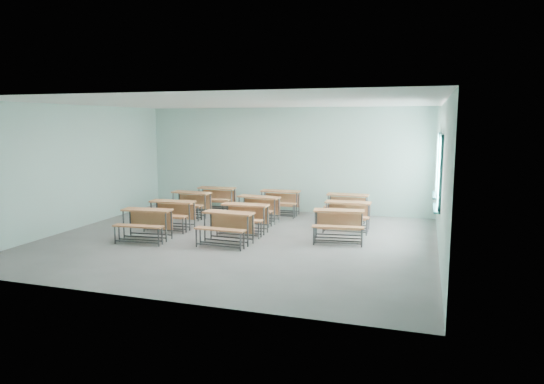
{
  "coord_description": "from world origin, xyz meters",
  "views": [
    {
      "loc": [
        4.16,
        -10.38,
        2.77
      ],
      "look_at": [
        0.47,
        1.2,
        1.0
      ],
      "focal_mm": 32.0,
      "sensor_mm": 36.0,
      "label": 1
    }
  ],
  "objects_px": {
    "desk_unit_r0c0": "(145,220)",
    "desk_unit_r2c0": "(190,200)",
    "desk_unit_r2c1": "(257,205)",
    "desk_unit_r3c2": "(347,203)",
    "desk_unit_r1c1": "(244,214)",
    "desk_unit_r1c2": "(339,221)",
    "desk_unit_r2c2": "(347,212)",
    "desk_unit_r0c1": "(227,223)",
    "desk_unit_r3c1": "(280,199)",
    "desk_unit_r1c0": "(171,211)",
    "desk_unit_r3c0": "(216,195)"
  },
  "relations": [
    {
      "from": "desk_unit_r0c0",
      "to": "desk_unit_r2c0",
      "type": "bearing_deg",
      "value": 91.04
    },
    {
      "from": "desk_unit_r1c0",
      "to": "desk_unit_r3c1",
      "type": "distance_m",
      "value": 3.42
    },
    {
      "from": "desk_unit_r2c2",
      "to": "desk_unit_r2c1",
      "type": "bearing_deg",
      "value": 174.81
    },
    {
      "from": "desk_unit_r1c1",
      "to": "desk_unit_r2c2",
      "type": "height_order",
      "value": "same"
    },
    {
      "from": "desk_unit_r1c1",
      "to": "desk_unit_r2c0",
      "type": "relative_size",
      "value": 0.97
    },
    {
      "from": "desk_unit_r1c2",
      "to": "desk_unit_r2c1",
      "type": "height_order",
      "value": "same"
    },
    {
      "from": "desk_unit_r0c1",
      "to": "desk_unit_r1c1",
      "type": "height_order",
      "value": "same"
    },
    {
      "from": "desk_unit_r1c2",
      "to": "desk_unit_r3c1",
      "type": "bearing_deg",
      "value": 122.33
    },
    {
      "from": "desk_unit_r0c0",
      "to": "desk_unit_r3c0",
      "type": "height_order",
      "value": "same"
    },
    {
      "from": "desk_unit_r0c1",
      "to": "desk_unit_r2c2",
      "type": "height_order",
      "value": "same"
    },
    {
      "from": "desk_unit_r3c2",
      "to": "desk_unit_r2c0",
      "type": "bearing_deg",
      "value": -168.23
    },
    {
      "from": "desk_unit_r2c2",
      "to": "desk_unit_r2c0",
      "type": "bearing_deg",
      "value": 174.43
    },
    {
      "from": "desk_unit_r2c2",
      "to": "desk_unit_r1c0",
      "type": "bearing_deg",
      "value": -165.26
    },
    {
      "from": "desk_unit_r3c1",
      "to": "desk_unit_r0c0",
      "type": "bearing_deg",
      "value": -119.26
    },
    {
      "from": "desk_unit_r2c1",
      "to": "desk_unit_r3c0",
      "type": "xyz_separation_m",
      "value": [
        -1.84,
        1.31,
        0.0
      ]
    },
    {
      "from": "desk_unit_r2c0",
      "to": "desk_unit_r0c1",
      "type": "bearing_deg",
      "value": -44.73
    },
    {
      "from": "desk_unit_r0c0",
      "to": "desk_unit_r0c1",
      "type": "relative_size",
      "value": 1.03
    },
    {
      "from": "desk_unit_r1c0",
      "to": "desk_unit_r1c1",
      "type": "height_order",
      "value": "same"
    },
    {
      "from": "desk_unit_r1c1",
      "to": "desk_unit_r2c1",
      "type": "height_order",
      "value": "same"
    },
    {
      "from": "desk_unit_r1c0",
      "to": "desk_unit_r2c0",
      "type": "height_order",
      "value": "same"
    },
    {
      "from": "desk_unit_r0c0",
      "to": "desk_unit_r3c2",
      "type": "distance_m",
      "value": 5.63
    },
    {
      "from": "desk_unit_r0c0",
      "to": "desk_unit_r1c2",
      "type": "distance_m",
      "value": 4.51
    },
    {
      "from": "desk_unit_r3c0",
      "to": "desk_unit_r3c1",
      "type": "xyz_separation_m",
      "value": [
        2.09,
        -0.05,
        0.0
      ]
    },
    {
      "from": "desk_unit_r1c1",
      "to": "desk_unit_r2c2",
      "type": "relative_size",
      "value": 1.0
    },
    {
      "from": "desk_unit_r0c0",
      "to": "desk_unit_r2c2",
      "type": "height_order",
      "value": "same"
    },
    {
      "from": "desk_unit_r1c2",
      "to": "desk_unit_r3c2",
      "type": "relative_size",
      "value": 1.07
    },
    {
      "from": "desk_unit_r1c1",
      "to": "desk_unit_r3c2",
      "type": "relative_size",
      "value": 1.0
    },
    {
      "from": "desk_unit_r0c0",
      "to": "desk_unit_r3c1",
      "type": "bearing_deg",
      "value": 56.73
    },
    {
      "from": "desk_unit_r3c0",
      "to": "desk_unit_r3c1",
      "type": "distance_m",
      "value": 2.09
    },
    {
      "from": "desk_unit_r2c1",
      "to": "desk_unit_r3c2",
      "type": "xyz_separation_m",
      "value": [
        2.29,
        1.15,
        0.0
      ]
    },
    {
      "from": "desk_unit_r2c0",
      "to": "desk_unit_r3c0",
      "type": "distance_m",
      "value": 1.17
    },
    {
      "from": "desk_unit_r2c0",
      "to": "desk_unit_r3c0",
      "type": "height_order",
      "value": "same"
    },
    {
      "from": "desk_unit_r2c0",
      "to": "desk_unit_r3c0",
      "type": "bearing_deg",
      "value": 78.6
    },
    {
      "from": "desk_unit_r2c0",
      "to": "desk_unit_r3c1",
      "type": "height_order",
      "value": "same"
    },
    {
      "from": "desk_unit_r0c1",
      "to": "desk_unit_r1c2",
      "type": "relative_size",
      "value": 0.95
    },
    {
      "from": "desk_unit_r1c1",
      "to": "desk_unit_r3c2",
      "type": "xyz_separation_m",
      "value": [
        2.18,
        2.46,
        0.0
      ]
    },
    {
      "from": "desk_unit_r1c2",
      "to": "desk_unit_r3c1",
      "type": "distance_m",
      "value": 3.47
    },
    {
      "from": "desk_unit_r2c0",
      "to": "desk_unit_r2c1",
      "type": "relative_size",
      "value": 0.99
    },
    {
      "from": "desk_unit_r1c0",
      "to": "desk_unit_r2c1",
      "type": "xyz_separation_m",
      "value": [
        1.87,
        1.42,
        0.0
      ]
    },
    {
      "from": "desk_unit_r0c1",
      "to": "desk_unit_r1c1",
      "type": "xyz_separation_m",
      "value": [
        -0.01,
        1.12,
        0.0
      ]
    },
    {
      "from": "desk_unit_r0c0",
      "to": "desk_unit_r3c1",
      "type": "xyz_separation_m",
      "value": [
        2.09,
        3.94,
        0.0
      ]
    },
    {
      "from": "desk_unit_r0c0",
      "to": "desk_unit_r1c0",
      "type": "xyz_separation_m",
      "value": [
        -0.04,
        1.26,
        0.0
      ]
    },
    {
      "from": "desk_unit_r0c0",
      "to": "desk_unit_r2c0",
      "type": "distance_m",
      "value": 2.88
    },
    {
      "from": "desk_unit_r3c1",
      "to": "desk_unit_r3c2",
      "type": "xyz_separation_m",
      "value": [
        2.03,
        -0.11,
        0.0
      ]
    },
    {
      "from": "desk_unit_r2c1",
      "to": "desk_unit_r1c2",
      "type": "bearing_deg",
      "value": -23.6
    },
    {
      "from": "desk_unit_r2c0",
      "to": "desk_unit_r2c2",
      "type": "height_order",
      "value": "same"
    },
    {
      "from": "desk_unit_r2c0",
      "to": "desk_unit_r1c1",
      "type": "bearing_deg",
      "value": -29.16
    },
    {
      "from": "desk_unit_r0c0",
      "to": "desk_unit_r2c2",
      "type": "bearing_deg",
      "value": 24.72
    },
    {
      "from": "desk_unit_r2c2",
      "to": "desk_unit_r3c1",
      "type": "relative_size",
      "value": 1.0
    },
    {
      "from": "desk_unit_r0c1",
      "to": "desk_unit_r2c0",
      "type": "bearing_deg",
      "value": 133.23
    }
  ]
}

